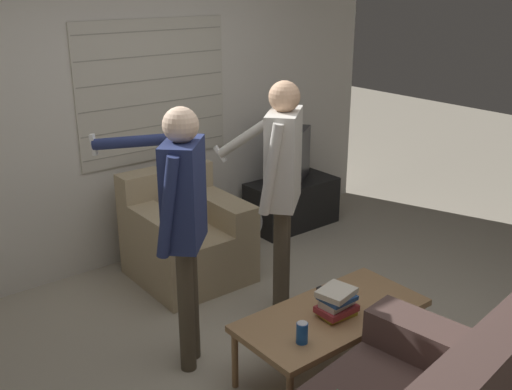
{
  "coord_description": "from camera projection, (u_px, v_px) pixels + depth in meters",
  "views": [
    {
      "loc": [
        -2.23,
        -2.42,
        2.33
      ],
      "look_at": [
        0.05,
        0.44,
        1.0
      ],
      "focal_mm": 42.0,
      "sensor_mm": 36.0,
      "label": 1
    }
  ],
  "objects": [
    {
      "name": "person_left_standing",
      "position": [
        182.0,
        210.0,
        3.5
      ],
      "size": [
        0.51,
        0.79,
        1.66
      ],
      "rotation": [
        0.0,
        0.0,
        0.79
      ],
      "color": "#4C4233",
      "rests_on": "ground_plane"
    },
    {
      "name": "coffee_table",
      "position": [
        332.0,
        317.0,
        3.64
      ],
      "size": [
        1.2,
        0.57,
        0.42
      ],
      "color": "#9E754C",
      "rests_on": "ground_plane"
    },
    {
      "name": "wall_back",
      "position": [
        133.0,
        113.0,
        4.94
      ],
      "size": [
        5.2,
        0.08,
        2.55
      ],
      "color": "silver",
      "rests_on": "ground_plane"
    },
    {
      "name": "ground_plane",
      "position": [
        293.0,
        359.0,
        3.89
      ],
      "size": [
        16.0,
        16.0,
        0.0
      ],
      "primitive_type": "plane",
      "color": "#B2A893"
    },
    {
      "name": "book_stack",
      "position": [
        337.0,
        302.0,
        3.57
      ],
      "size": [
        0.24,
        0.22,
        0.17
      ],
      "color": "gold",
      "rests_on": "coffee_table"
    },
    {
      "name": "floor_fan",
      "position": [
        248.0,
        231.0,
        5.37
      ],
      "size": [
        0.32,
        0.2,
        0.41
      ],
      "color": "#A8A8AD",
      "rests_on": "ground_plane"
    },
    {
      "name": "tv",
      "position": [
        292.0,
        157.0,
        5.76
      ],
      "size": [
        0.65,
        0.53,
        0.49
      ],
      "rotation": [
        0.0,
        0.0,
        3.74
      ],
      "color": "#2D2D33",
      "rests_on": "tv_stand"
    },
    {
      "name": "tv_stand",
      "position": [
        292.0,
        203.0,
        5.93
      ],
      "size": [
        0.88,
        0.47,
        0.46
      ],
      "color": "black",
      "rests_on": "ground_plane"
    },
    {
      "name": "soda_can",
      "position": [
        302.0,
        333.0,
        3.31
      ],
      "size": [
        0.07,
        0.07,
        0.13
      ],
      "color": "#194C9E",
      "rests_on": "coffee_table"
    },
    {
      "name": "spare_remote",
      "position": [
        326.0,
        292.0,
        3.84
      ],
      "size": [
        0.04,
        0.13,
        0.02
      ],
      "rotation": [
        0.0,
        0.0,
        0.02
      ],
      "color": "black",
      "rests_on": "coffee_table"
    },
    {
      "name": "person_right_standing",
      "position": [
        282.0,
        172.0,
        4.07
      ],
      "size": [
        0.52,
        0.8,
        1.71
      ],
      "rotation": [
        0.0,
        0.0,
        0.71
      ],
      "color": "#4C4233",
      "rests_on": "ground_plane"
    },
    {
      "name": "armchair_beige",
      "position": [
        185.0,
        237.0,
        4.88
      ],
      "size": [
        0.82,
        0.86,
        0.86
      ],
      "rotation": [
        0.0,
        0.0,
        3.13
      ],
      "color": "tan",
      "rests_on": "ground_plane"
    }
  ]
}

